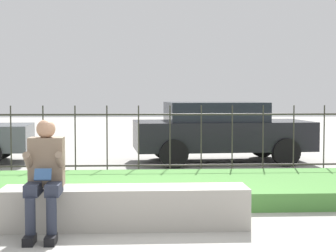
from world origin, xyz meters
The scene contains 6 objects.
ground_plane centered at (0.00, 0.00, 0.00)m, with size 60.00×60.00×0.00m, color #9E9B93.
stone_bench centered at (-0.17, 0.00, 0.21)m, with size 2.85×0.55×0.48m.
person_seated_reader centered at (-1.04, -0.31, 0.70)m, with size 0.42×0.73×1.28m.
grass_berm centered at (0.00, 1.93, 0.12)m, with size 9.32×2.46×0.25m.
iron_fence centered at (0.00, 3.53, 0.71)m, with size 7.32×0.03×1.35m.
car_parked_center centered at (1.85, 6.09, 0.73)m, with size 4.02×2.17×1.36m.
Camera 1 is at (-0.05, -6.48, 1.57)m, focal length 60.00 mm.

